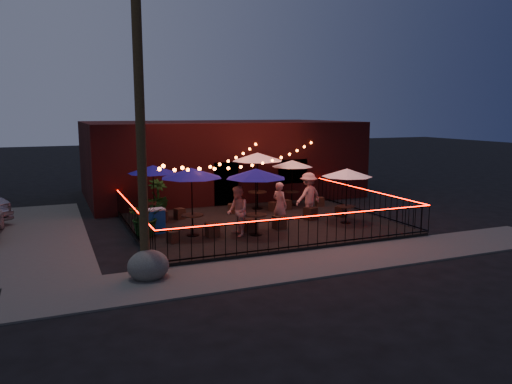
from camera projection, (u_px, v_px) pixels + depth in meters
The scene contains 35 objects.
ground at pixel (281, 237), 18.20m from camera, with size 110.00×110.00×0.00m, color black.
patio at pixel (260, 224), 20.00m from camera, with size 10.00×8.00×0.15m, color black.
sidewalk at pixel (328, 261), 15.23m from camera, with size 18.00×2.50×0.05m, color #494643.
brick_building at pixel (219, 158), 27.35m from camera, with size 14.00×8.00×4.00m.
utility_pole at pixel (141, 133), 13.12m from camera, with size 0.26×0.26×8.00m, color #322614.
fence_front at pixel (308, 232), 16.27m from camera, with size 10.00×0.04×1.04m.
fence_left at pixel (133, 220), 17.99m from camera, with size 0.04×8.00×1.04m.
fence_right at pixel (365, 201), 21.82m from camera, with size 0.04×8.00×1.04m.
festoon_lights at pixel (239, 165), 18.95m from camera, with size 10.02×8.72×1.32m.
cafe_table_0 at pixel (191, 174), 17.52m from camera, with size 2.54×2.54×2.44m.
cafe_table_1 at pixel (153, 170), 20.12m from camera, with size 2.59×2.59×2.26m.
cafe_table_2 at pixel (256, 174), 17.61m from camera, with size 2.28×2.28×2.41m.
cafe_table_3 at pixel (257, 158), 22.39m from camera, with size 2.54×2.54×2.57m.
cafe_table_4 at pixel (347, 173), 19.58m from camera, with size 2.36×2.36×2.18m.
cafe_table_5 at pixel (292, 164), 23.32m from camera, with size 2.19×2.19×2.14m.
bistro_chair_0 at pixel (173, 237), 16.86m from camera, with size 0.34×0.34×0.40m, color black.
bistro_chair_1 at pixel (212, 230), 17.67m from camera, with size 0.42×0.42×0.50m, color black.
bistro_chair_2 at pixel (163, 217), 20.00m from camera, with size 0.38×0.38×0.45m, color black.
bistro_chair_3 at pixel (180, 214), 20.60m from camera, with size 0.37×0.37×0.44m, color black.
bistro_chair_4 at pixel (250, 226), 18.36m from camera, with size 0.41×0.41×0.48m, color black.
bistro_chair_5 at pixel (279, 222), 18.85m from camera, with size 0.42×0.42×0.50m, color black.
bistro_chair_6 at pixel (232, 209), 21.69m from camera, with size 0.36×0.36×0.43m, color black.
bistro_chair_7 at pixel (273, 206), 22.28m from camera, with size 0.34×0.34×0.40m, color black.
bistro_chair_8 at pixel (310, 213), 20.45m from camera, with size 0.44×0.44×0.52m, color black.
bistro_chair_9 at pixel (341, 212), 21.03m from camera, with size 0.37×0.37×0.44m, color black.
bistro_chair_10 at pixel (286, 205), 22.58m from camera, with size 0.37×0.37×0.44m, color black.
bistro_chair_11 at pixel (320, 202), 23.36m from camera, with size 0.36×0.36×0.42m, color black.
patron_a at pixel (280, 205), 19.00m from camera, with size 0.64×0.42×1.76m, color tan.
patron_b at pixel (237, 211), 17.71m from camera, with size 0.87×0.68×1.79m, color tan.
patron_c at pixel (308, 196), 20.54m from camera, with size 1.24×0.71×1.92m, color beige.
potted_shrub_a at pixel (146, 216), 17.70m from camera, with size 1.31×1.13×1.45m, color #1C3F0D.
potted_shrub_b at pixel (159, 213), 18.73m from camera, with size 0.70×0.56×1.27m, color #193912.
potted_shrub_c at pixel (157, 197), 21.51m from camera, with size 0.84×0.84×1.51m, color #11370A.
cooler at pixel (155, 221), 18.18m from camera, with size 0.73×0.57×0.90m.
boulder at pixel (148, 266), 13.57m from camera, with size 1.01×0.86×0.79m, color #4A4A45.
Camera 1 is at (-7.72, -15.95, 4.56)m, focal length 35.00 mm.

